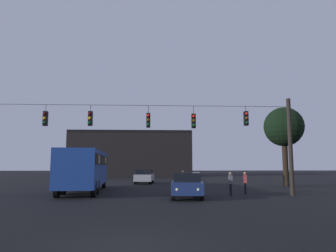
% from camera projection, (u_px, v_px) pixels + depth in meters
% --- Properties ---
extents(ground_plane, '(168.00, 168.00, 0.00)m').
position_uv_depth(ground_plane, '(147.00, 185.00, 31.70)').
color(ground_plane, black).
rests_on(ground_plane, ground).
extents(overhead_signal_span, '(19.76, 0.44, 6.47)m').
position_uv_depth(overhead_signal_span, '(145.00, 137.00, 20.55)').
color(overhead_signal_span, black).
rests_on(overhead_signal_span, ground).
extents(city_bus, '(3.32, 11.16, 3.00)m').
position_uv_depth(city_bus, '(85.00, 167.00, 23.63)').
color(city_bus, navy).
rests_on(city_bus, ground).
extents(car_near_right, '(2.20, 4.46, 1.52)m').
position_uv_depth(car_near_right, '(187.00, 185.00, 19.13)').
color(car_near_right, navy).
rests_on(car_near_right, ground).
extents(car_far_left, '(2.13, 4.44, 1.52)m').
position_uv_depth(car_far_left, '(144.00, 176.00, 33.79)').
color(car_far_left, '#99999E').
rests_on(car_far_left, ground).
extents(pedestrian_crossing_left, '(0.28, 0.39, 1.53)m').
position_uv_depth(pedestrian_crossing_left, '(231.00, 183.00, 20.36)').
color(pedestrian_crossing_left, black).
rests_on(pedestrian_crossing_left, ground).
extents(pedestrian_crossing_center, '(0.28, 0.39, 1.61)m').
position_uv_depth(pedestrian_crossing_center, '(183.00, 180.00, 22.40)').
color(pedestrian_crossing_center, black).
rests_on(pedestrian_crossing_center, ground).
extents(pedestrian_crossing_right, '(0.33, 0.41, 1.51)m').
position_uv_depth(pedestrian_crossing_right, '(245.00, 182.00, 21.67)').
color(pedestrian_crossing_right, black).
rests_on(pedestrian_crossing_right, ground).
extents(corner_building, '(21.28, 11.07, 7.95)m').
position_uv_depth(corner_building, '(132.00, 154.00, 58.33)').
color(corner_building, black).
rests_on(corner_building, ground).
extents(tree_left_silhouette, '(3.77, 3.77, 7.55)m').
position_uv_depth(tree_left_silhouette, '(284.00, 128.00, 30.22)').
color(tree_left_silhouette, black).
rests_on(tree_left_silhouette, ground).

